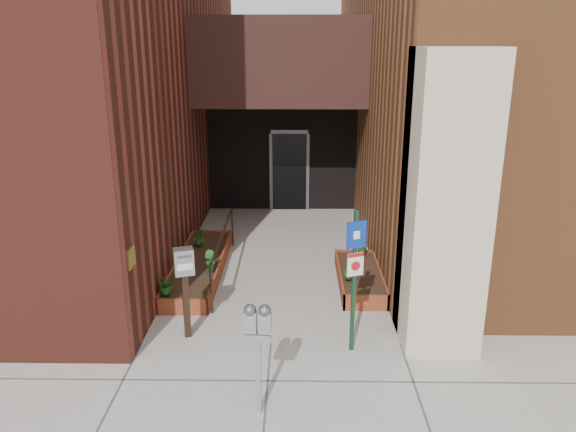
{
  "coord_description": "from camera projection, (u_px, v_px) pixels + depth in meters",
  "views": [
    {
      "loc": [
        0.37,
        -7.67,
        4.48
      ],
      "look_at": [
        0.24,
        1.8,
        1.5
      ],
      "focal_mm": 35.0,
      "sensor_mm": 36.0,
      "label": 1
    }
  ],
  "objects": [
    {
      "name": "shrub_left_a",
      "position": [
        166.0,
        284.0,
        9.63
      ],
      "size": [
        0.46,
        0.46,
        0.37
      ],
      "primitive_type": "imported",
      "rotation": [
        0.0,
        0.0,
        0.89
      ],
      "color": "#1B5418",
      "rests_on": "planter_left"
    },
    {
      "name": "shrub_left_c",
      "position": [
        198.0,
        237.0,
        11.92
      ],
      "size": [
        0.29,
        0.29,
        0.36
      ],
      "primitive_type": "imported",
      "rotation": [
        0.0,
        0.0,
        3.95
      ],
      "color": "#244F16",
      "rests_on": "planter_left"
    },
    {
      "name": "payment_dropbox",
      "position": [
        184.0,
        274.0,
        8.57
      ],
      "size": [
        0.35,
        0.3,
        1.48
      ],
      "color": "black",
      "rests_on": "ground"
    },
    {
      "name": "shrub_right_b",
      "position": [
        348.0,
        266.0,
        10.38
      ],
      "size": [
        0.26,
        0.26,
        0.35
      ],
      "primitive_type": "imported",
      "rotation": [
        0.0,
        0.0,
        2.43
      ],
      "color": "#1C5117",
      "rests_on": "planter_right"
    },
    {
      "name": "shrub_left_b",
      "position": [
        210.0,
        261.0,
        10.6
      ],
      "size": [
        0.3,
        0.3,
        0.39
      ],
      "primitive_type": "imported",
      "rotation": [
        0.0,
        0.0,
        2.4
      ],
      "color": "#1A5E1F",
      "rests_on": "planter_left"
    },
    {
      "name": "sign_post",
      "position": [
        355.0,
        267.0,
        8.08
      ],
      "size": [
        0.29,
        0.12,
        2.2
      ],
      "color": "#14381E",
      "rests_on": "ground"
    },
    {
      "name": "planter_left",
      "position": [
        199.0,
        267.0,
        11.22
      ],
      "size": [
        0.9,
        3.6,
        0.3
      ],
      "color": "maroon",
      "rests_on": "ground"
    },
    {
      "name": "architecture",
      "position": [
        274.0,
        19.0,
        13.75
      ],
      "size": [
        20.0,
        14.6,
        10.0
      ],
      "color": "#5E251A",
      "rests_on": "ground"
    },
    {
      "name": "shrub_right_a",
      "position": [
        349.0,
        270.0,
        10.22
      ],
      "size": [
        0.23,
        0.23,
        0.34
      ],
      "primitive_type": "imported",
      "rotation": [
        0.0,
        0.0,
        1.34
      ],
      "color": "#175118",
      "rests_on": "planter_right"
    },
    {
      "name": "shrub_left_d",
      "position": [
        201.0,
        237.0,
        11.92
      ],
      "size": [
        0.23,
        0.23,
        0.36
      ],
      "primitive_type": "imported",
      "rotation": [
        0.0,
        0.0,
        4.96
      ],
      "color": "#205C1A",
      "rests_on": "planter_left"
    },
    {
      "name": "parking_meter",
      "position": [
        258.0,
        330.0,
        6.72
      ],
      "size": [
        0.34,
        0.17,
        1.5
      ],
      "color": "#9A999C",
      "rests_on": "ground"
    },
    {
      "name": "ground",
      "position": [
        271.0,
        344.0,
        8.66
      ],
      "size": [
        80.0,
        80.0,
        0.0
      ],
      "primitive_type": "plane",
      "color": "#9E9991",
      "rests_on": "ground"
    },
    {
      "name": "shrub_right_c",
      "position": [
        362.0,
        246.0,
        11.46
      ],
      "size": [
        0.33,
        0.33,
        0.33
      ],
      "primitive_type": "imported",
      "rotation": [
        0.0,
        0.0,
        4.6
      ],
      "color": "#275C1A",
      "rests_on": "planter_right"
    },
    {
      "name": "planter_right",
      "position": [
        359.0,
        278.0,
        10.7
      ],
      "size": [
        0.8,
        2.2,
        0.3
      ],
      "color": "maroon",
      "rests_on": "ground"
    },
    {
      "name": "handrail",
      "position": [
        223.0,
        240.0,
        10.98
      ],
      "size": [
        0.04,
        3.34,
        0.9
      ],
      "color": "black",
      "rests_on": "ground"
    }
  ]
}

